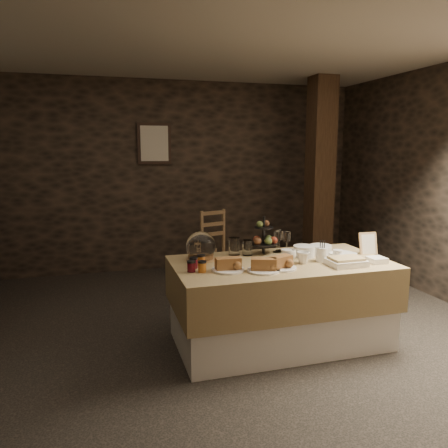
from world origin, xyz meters
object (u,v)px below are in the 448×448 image
object	(u,v)px
timber_column	(320,178)
fruit_stand	(264,239)
chair	(218,246)
buffet_table	(280,296)

from	to	relation	value
timber_column	fruit_stand	distance (m)	2.15
chair	fruit_stand	world-z (taller)	fruit_stand
chair	fruit_stand	bearing A→B (deg)	-109.64
timber_column	fruit_stand	bearing A→B (deg)	-131.57
chair	fruit_stand	xyz separation A→B (m)	(-0.08, -1.88, 0.48)
chair	fruit_stand	distance (m)	1.94
chair	buffet_table	bearing A→B (deg)	-108.40
buffet_table	chair	size ratio (longest dim) A/B	2.73
timber_column	fruit_stand	xyz separation A→B (m)	(-1.40, -1.58, -0.44)
timber_column	chair	bearing A→B (deg)	166.95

